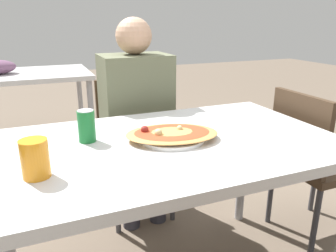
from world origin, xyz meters
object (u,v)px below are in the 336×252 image
object	(u,v)px
dining_table	(164,158)
chair_far_seated	(133,139)
chair_side_right	(312,158)
pizza_main	(172,134)
soda_can	(87,126)
person_seated	(137,108)
drink_glass	(35,159)

from	to	relation	value
dining_table	chair_far_seated	size ratio (longest dim) A/B	1.67
chair_side_right	pizza_main	world-z (taller)	chair_side_right
chair_far_seated	soda_can	size ratio (longest dim) A/B	6.66
dining_table	pizza_main	distance (m)	0.10
chair_far_seated	person_seated	world-z (taller)	person_seated
dining_table	soda_can	xyz separation A→B (m)	(-0.27, 0.12, 0.13)
chair_far_seated	person_seated	distance (m)	0.25
soda_can	chair_side_right	bearing A→B (deg)	-1.47
person_seated	pizza_main	world-z (taller)	person_seated
chair_far_seated	person_seated	bearing A→B (deg)	90.00
chair_side_right	drink_glass	size ratio (longest dim) A/B	7.03
soda_can	drink_glass	distance (m)	0.31
chair_side_right	soda_can	bearing A→B (deg)	-91.47
chair_far_seated	dining_table	bearing A→B (deg)	83.60
person_seated	soda_can	distance (m)	0.63
pizza_main	drink_glass	distance (m)	0.52
dining_table	chair_side_right	bearing A→B (deg)	5.48
chair_side_right	dining_table	bearing A→B (deg)	-84.52
pizza_main	person_seated	bearing A→B (deg)	85.95
chair_side_right	person_seated	world-z (taller)	person_seated
drink_glass	pizza_main	bearing A→B (deg)	15.88
person_seated	drink_glass	size ratio (longest dim) A/B	10.08
pizza_main	chair_far_seated	bearing A→B (deg)	86.56
chair_far_seated	chair_side_right	distance (m)	1.03
chair_far_seated	drink_glass	world-z (taller)	drink_glass
pizza_main	drink_glass	xyz separation A→B (m)	(-0.50, -0.14, 0.04)
chair_side_right	soda_can	xyz separation A→B (m)	(-1.16, 0.03, 0.31)
pizza_main	soda_can	bearing A→B (deg)	161.48
dining_table	drink_glass	distance (m)	0.50
dining_table	drink_glass	xyz separation A→B (m)	(-0.46, -0.13, 0.13)
chair_far_seated	pizza_main	distance (m)	0.77
soda_can	dining_table	bearing A→B (deg)	-22.91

